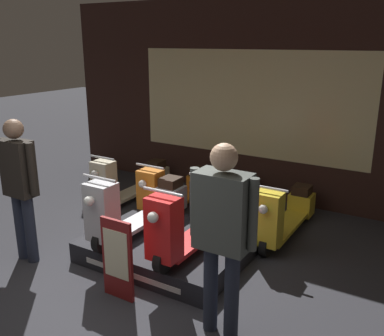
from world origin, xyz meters
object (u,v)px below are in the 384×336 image
at_px(scooter_display_right, 195,222).
at_px(price_sign_board, 117,259).
at_px(person_left_browsing, 20,181).
at_px(scooter_backrow_2, 225,202).
at_px(scooter_display_left, 137,208).
at_px(scooter_backrow_3, 284,214).
at_px(person_right_browsing, 222,225).
at_px(scooter_backrow_0, 130,182).
at_px(scooter_backrow_1, 174,191).

height_order(scooter_display_right, price_sign_board, scooter_display_right).
relative_size(person_left_browsing, price_sign_board, 1.98).
bearing_deg(scooter_backrow_2, scooter_display_left, -112.77).
height_order(scooter_backrow_3, person_right_browsing, person_right_browsing).
distance_m(scooter_display_left, scooter_backrow_2, 1.45).
bearing_deg(person_left_browsing, scooter_backrow_3, 41.98).
bearing_deg(scooter_backrow_2, person_right_browsing, -64.10).
bearing_deg(price_sign_board, person_right_browsing, 2.59).
height_order(scooter_display_left, scooter_display_right, same).
bearing_deg(scooter_backrow_0, scooter_backrow_3, 0.00).
height_order(person_left_browsing, price_sign_board, person_left_browsing).
height_order(scooter_display_left, person_right_browsing, person_right_browsing).
xyz_separation_m(scooter_display_right, scooter_backrow_1, (-1.15, 1.32, -0.25)).
xyz_separation_m(scooter_backrow_0, scooter_backrow_3, (2.62, 0.00, 0.00)).
relative_size(person_left_browsing, person_right_browsing, 0.97).
distance_m(scooter_backrow_0, price_sign_board, 2.78).
bearing_deg(scooter_backrow_3, scooter_backrow_2, 180.00).
relative_size(scooter_backrow_2, person_right_browsing, 1.00).
bearing_deg(scooter_backrow_2, person_left_browsing, -125.41).
bearing_deg(price_sign_board, scooter_backrow_2, 87.81).
height_order(scooter_backrow_0, scooter_backrow_1, same).
distance_m(scooter_display_right, scooter_backrow_2, 1.37).
xyz_separation_m(scooter_backrow_0, scooter_backrow_2, (1.74, 0.00, 0.00)).
distance_m(scooter_backrow_1, person_left_browsing, 2.37).
height_order(scooter_display_left, scooter_backrow_0, scooter_display_left).
relative_size(scooter_display_left, scooter_display_right, 1.00).
height_order(scooter_display_right, scooter_backrow_3, scooter_display_right).
bearing_deg(scooter_backrow_0, price_sign_board, -53.33).
height_order(scooter_backrow_0, price_sign_board, scooter_backrow_0).
height_order(scooter_display_left, scooter_backrow_3, scooter_display_left).
xyz_separation_m(scooter_backrow_2, price_sign_board, (-0.09, -2.23, 0.11)).
distance_m(scooter_display_right, scooter_backrow_1, 1.76).
height_order(scooter_display_right, scooter_backrow_2, scooter_display_right).
bearing_deg(scooter_backrow_1, scooter_backrow_3, 0.00).
relative_size(scooter_backrow_1, person_left_browsing, 1.03).
height_order(scooter_backrow_0, scooter_backrow_3, same).
xyz_separation_m(scooter_backrow_3, person_right_browsing, (0.19, -2.18, 0.73)).
distance_m(scooter_display_left, person_right_browsing, 1.89).
bearing_deg(price_sign_board, scooter_display_right, 68.48).
relative_size(scooter_backrow_2, person_left_browsing, 1.03).
xyz_separation_m(scooter_backrow_0, person_right_browsing, (2.80, -2.18, 0.73)).
xyz_separation_m(scooter_display_right, person_left_browsing, (-1.82, -0.86, 0.42)).
bearing_deg(price_sign_board, scooter_backrow_1, 109.45).
distance_m(scooter_backrow_2, person_right_browsing, 2.53).
xyz_separation_m(scooter_backrow_0, scooter_backrow_1, (0.87, 0.00, 0.00)).
distance_m(person_left_browsing, price_sign_board, 1.57).
distance_m(scooter_display_left, person_left_browsing, 1.38).
bearing_deg(scooter_backrow_3, scooter_backrow_1, 180.00).
bearing_deg(scooter_backrow_1, scooter_backrow_2, 0.00).
xyz_separation_m(scooter_backrow_3, person_left_browsing, (-2.42, -2.18, 0.67)).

